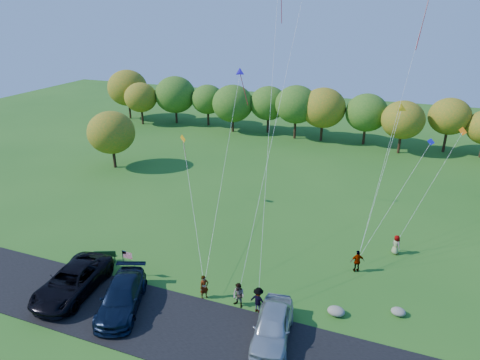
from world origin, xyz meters
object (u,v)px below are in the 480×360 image
Objects in this scene: minivan_silver at (273,326)px; flyer_c at (258,300)px; minivan_dark at (72,281)px; flyer_b at (239,295)px; trash_barrel at (101,261)px; flyer_a at (204,287)px; park_bench at (106,256)px; minivan_navy at (122,297)px; flyer_d at (357,261)px; flyer_e at (396,245)px.

minivan_silver is 2.60m from flyer_c.
flyer_b is (11.16, 2.80, -0.09)m from minivan_dark.
trash_barrel is at bearing 89.63° from minivan_dark.
trash_barrel is at bearing 161.90° from minivan_silver.
park_bench is at bearing 120.66° from flyer_a.
minivan_navy is 3.63× the size of park_bench.
minivan_dark is 7.47× the size of trash_barrel.
flyer_d is at bearing 59.04° from minivan_silver.
flyer_a is 1.98× the size of trash_barrel.
minivan_navy is at bearing 177.28° from minivan_silver.
minivan_dark reaches higher than flyer_a.
flyer_e is at bearing 67.15° from flyer_b.
flyer_c reaches higher than minivan_navy.
park_bench is at bearing 159.12° from minivan_silver.
flyer_a is at bearing 12.52° from minivan_navy.
flyer_c is 1.10× the size of park_bench.
minivan_dark is 3.77× the size of flyer_a.
minivan_dark reaches higher than flyer_e.
minivan_dark is 4.02× the size of park_bench.
flyer_e is at bearing 18.93° from minivan_navy.
minivan_navy is at bearing -65.89° from park_bench.
flyer_c reaches higher than flyer_a.
trash_barrel is (-18.27, -6.36, -0.44)m from flyer_d.
flyer_c is 12.87m from trash_barrel.
flyer_c is at bearing -2.48° from trash_barrel.
minivan_dark is 14.13m from minivan_silver.
flyer_d reaches higher than park_bench.
minivan_navy is 10.02m from minivan_silver.
minivan_dark is at bearing -106.80° from park_bench.
minivan_dark is 12.82m from flyer_c.
flyer_c is (-1.59, 2.05, -0.07)m from minivan_silver.
flyer_a is at bearing -161.28° from flyer_b.
minivan_silver is 9.75m from flyer_d.
flyer_a is at bearing 151.50° from minivan_silver.
flyer_d is 1.08× the size of park_bench.
trash_barrel is at bearing 125.31° from flyer_a.
flyer_b is 9.68m from flyer_d.
park_bench is at bearing 116.43° from minivan_navy.
park_bench is (-18.37, -5.60, -0.39)m from flyer_d.
minivan_navy is 21.22m from flyer_e.
flyer_d reaches higher than trash_barrel.
minivan_dark is at bearing 22.79° from flyer_c.
flyer_d is at bearing 104.43° from flyer_e.
minivan_silver is at bearing -10.24° from trash_barrel.
minivan_dark is 11.50m from flyer_b.
flyer_d is (3.82, 8.97, -0.08)m from minivan_silver.
minivan_silver is (14.11, 0.74, -0.01)m from minivan_dark.
trash_barrel is at bearing 121.28° from minivan_navy.
minivan_dark reaches higher than flyer_d.
flyer_c is 13.23m from flyer_e.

